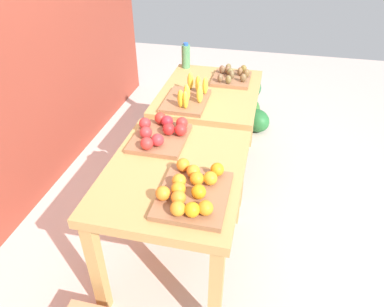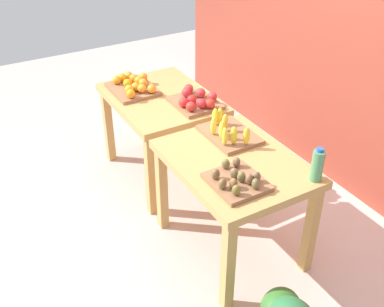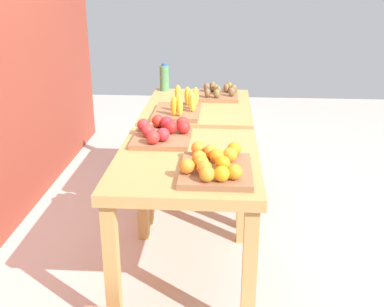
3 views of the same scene
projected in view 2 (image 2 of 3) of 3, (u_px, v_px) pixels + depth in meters
The scene contains 10 objects.
ground_plane at pixel (194, 205), 4.04m from camera, with size 8.00×8.00×0.00m, color beige.
back_wall at pixel (339, 7), 3.79m from camera, with size 4.40×0.12×3.00m, color brown.
display_table_left at pixel (162, 109), 4.08m from camera, with size 1.04×0.80×0.79m.
display_table_right at pixel (234, 174), 3.27m from camera, with size 1.04×0.80×0.79m.
orange_bin at pixel (133, 86), 4.09m from camera, with size 0.44×0.37×0.11m.
apple_bin at pixel (196, 101), 3.85m from camera, with size 0.44×0.35×0.11m.
banana_crate at pixel (228, 132), 3.43m from camera, with size 0.44×0.32×0.17m.
kiwi_bin at pixel (237, 180), 2.95m from camera, with size 0.36×0.32×0.10m.
water_bottle at pixel (317, 165), 2.95m from camera, with size 0.08×0.08×0.24m.
cardboard_produce_box at pixel (155, 118), 5.09m from camera, with size 0.40×0.30×0.24m, color tan.
Camera 2 is at (2.73, -1.58, 2.57)m, focal length 44.20 mm.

